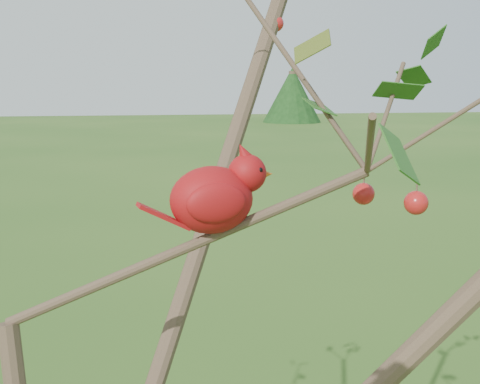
{
  "coord_description": "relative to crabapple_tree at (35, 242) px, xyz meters",
  "views": [
    {
      "loc": [
        0.18,
        -0.9,
        2.35
      ],
      "look_at": [
        0.34,
        0.08,
        2.17
      ],
      "focal_mm": 45.0,
      "sensor_mm": 36.0,
      "label": 1
    }
  ],
  "objects": [
    {
      "name": "crabapple_tree",
      "position": [
        0.0,
        0.0,
        0.0
      ],
      "size": [
        2.35,
        2.05,
        2.95
      ],
      "color": "#3C2D20",
      "rests_on": "ground"
    },
    {
      "name": "cardinal",
      "position": [
        0.27,
        0.1,
        0.04
      ],
      "size": [
        0.23,
        0.13,
        0.16
      ],
      "rotation": [
        0.0,
        0.0,
        0.19
      ],
      "color": "#A4120E",
      "rests_on": "ground"
    },
    {
      "name": "distant_trees",
      "position": [
        -5.3,
        24.16,
        -0.66
      ],
      "size": [
        37.99,
        15.89,
        3.13
      ],
      "color": "#3C2D20",
      "rests_on": "ground"
    }
  ]
}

